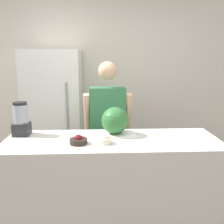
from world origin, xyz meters
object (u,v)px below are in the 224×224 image
blender (21,120)px  bowl_cream (105,140)px  bowl_cherries (78,141)px  person (108,129)px  watermelon (115,120)px  refrigerator (55,115)px

blender → bowl_cream: bearing=-20.0°
bowl_cherries → person: bearing=70.3°
person → bowl_cherries: person is taller
bowl_cherries → watermelon: bearing=36.7°
refrigerator → blender: (-0.13, -1.08, 0.20)m
refrigerator → bowl_cream: refrigerator is taller
bowl_cream → blender: size_ratio=0.35×
refrigerator → watermelon: (0.77, -1.11, 0.19)m
bowl_cherries → bowl_cream: bearing=-2.1°
refrigerator → bowl_cherries: (0.44, -1.36, 0.08)m
bowl_cherries → bowl_cream: size_ratio=1.37×
watermelon → bowl_cherries: watermelon is taller
refrigerator → watermelon: refrigerator is taller
refrigerator → person: refrigerator is taller
watermelon → blender: (-0.90, 0.04, 0.01)m
person → blender: bearing=-149.8°
person → refrigerator: bearing=140.8°
person → blender: (-0.84, -0.49, 0.25)m
refrigerator → blender: size_ratio=5.46×
person → bowl_cream: size_ratio=14.37×
bowl_cream → watermelon: bearing=68.6°
bowl_cherries → refrigerator: bearing=108.0°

